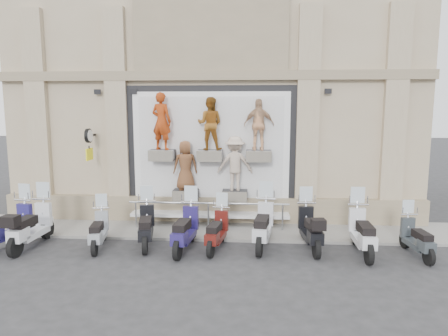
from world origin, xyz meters
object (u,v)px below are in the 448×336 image
(scooter_c, at_px, (98,223))
(scooter_h, at_px, (311,220))
(scooter_f, at_px, (217,223))
(scooter_e, at_px, (185,221))
(clock_sign_bracket, at_px, (89,140))
(scooter_a, at_px, (8,217))
(scooter_d, at_px, (146,218))
(scooter_g, at_px, (263,217))
(scooter_j, at_px, (417,231))
(scooter_b, at_px, (31,217))
(scooter_i, at_px, (363,223))
(guard_rail, at_px, (208,217))

(scooter_c, height_order, scooter_h, scooter_h)
(scooter_h, bearing_deg, scooter_f, 179.48)
(scooter_e, bearing_deg, clock_sign_bracket, 153.60)
(scooter_a, xyz_separation_m, scooter_d, (3.78, 0.32, -0.04))
(scooter_h, bearing_deg, scooter_g, 171.83)
(scooter_d, height_order, scooter_f, scooter_d)
(scooter_d, xyz_separation_m, scooter_j, (7.21, -0.34, -0.10))
(scooter_b, relative_size, scooter_e, 1.04)
(scooter_h, height_order, scooter_j, scooter_h)
(scooter_d, distance_m, scooter_j, 7.22)
(scooter_c, relative_size, scooter_f, 0.96)
(scooter_d, bearing_deg, scooter_g, -9.47)
(scooter_e, relative_size, scooter_g, 0.96)
(scooter_f, height_order, scooter_g, scooter_g)
(scooter_e, bearing_deg, scooter_i, 6.32)
(scooter_a, distance_m, scooter_j, 10.98)
(scooter_f, bearing_deg, scooter_g, 21.26)
(clock_sign_bracket, height_order, scooter_c, clock_sign_bracket)
(scooter_c, distance_m, scooter_e, 2.40)
(scooter_d, height_order, scooter_e, scooter_e)
(scooter_h, bearing_deg, scooter_b, 178.14)
(scooter_d, relative_size, scooter_g, 0.92)
(scooter_c, relative_size, scooter_g, 0.81)
(scooter_b, bearing_deg, guard_rail, 22.73)
(clock_sign_bracket, relative_size, scooter_b, 0.48)
(scooter_g, bearing_deg, scooter_a, -168.20)
(scooter_a, xyz_separation_m, scooter_i, (9.61, 0.07, 0.01))
(scooter_b, xyz_separation_m, scooter_i, (8.96, 0.10, -0.02))
(scooter_i, bearing_deg, scooter_j, -2.00)
(clock_sign_bracket, relative_size, scooter_g, 0.48)
(scooter_e, bearing_deg, scooter_b, -173.18)
(scooter_i, relative_size, scooter_j, 1.21)
(scooter_c, bearing_deg, clock_sign_bracket, 105.23)
(clock_sign_bracket, bearing_deg, guard_rail, -6.84)
(scooter_f, height_order, scooter_j, scooter_f)
(clock_sign_bracket, height_order, scooter_e, clock_sign_bracket)
(clock_sign_bracket, height_order, scooter_b, clock_sign_bracket)
(scooter_a, height_order, scooter_c, scooter_a)
(scooter_f, bearing_deg, clock_sign_bracket, 163.86)
(guard_rail, bearing_deg, scooter_f, -75.77)
(scooter_b, height_order, scooter_d, scooter_b)
(scooter_d, height_order, scooter_g, scooter_g)
(scooter_c, distance_m, scooter_d, 1.29)
(guard_rail, height_order, scooter_a, scooter_a)
(scooter_h, bearing_deg, clock_sign_bracket, 160.00)
(clock_sign_bracket, relative_size, scooter_i, 0.50)
(scooter_f, distance_m, scooter_j, 5.22)
(scooter_a, distance_m, scooter_d, 3.79)
(scooter_h, bearing_deg, scooter_c, 178.31)
(scooter_b, bearing_deg, scooter_a, 179.09)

